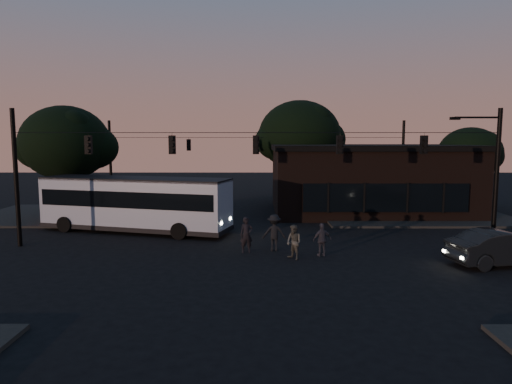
{
  "coord_description": "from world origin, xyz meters",
  "views": [
    {
      "loc": [
        0.05,
        -20.56,
        5.84
      ],
      "look_at": [
        0.0,
        4.0,
        3.0
      ],
      "focal_mm": 32.0,
      "sensor_mm": 36.0,
      "label": 1
    }
  ],
  "objects_px": {
    "bus": "(135,201)",
    "pedestrian_d": "(274,233)",
    "pedestrian_b": "(294,242)",
    "pedestrian_c": "(322,240)",
    "pedestrian_a": "(247,235)",
    "building": "(368,179)",
    "car": "(503,248)"
  },
  "relations": [
    {
      "from": "car",
      "to": "pedestrian_b",
      "type": "height_order",
      "value": "pedestrian_b"
    },
    {
      "from": "pedestrian_d",
      "to": "building",
      "type": "bearing_deg",
      "value": -122.79
    },
    {
      "from": "pedestrian_a",
      "to": "pedestrian_b",
      "type": "distance_m",
      "value": 2.7
    },
    {
      "from": "bus",
      "to": "pedestrian_c",
      "type": "relative_size",
      "value": 7.47
    },
    {
      "from": "bus",
      "to": "pedestrian_c",
      "type": "height_order",
      "value": "bus"
    },
    {
      "from": "bus",
      "to": "pedestrian_a",
      "type": "relative_size",
      "value": 6.74
    },
    {
      "from": "building",
      "to": "bus",
      "type": "relative_size",
      "value": 1.23
    },
    {
      "from": "pedestrian_d",
      "to": "car",
      "type": "bearing_deg",
      "value": 164.04
    },
    {
      "from": "building",
      "to": "pedestrian_c",
      "type": "distance_m",
      "value": 15.33
    },
    {
      "from": "bus",
      "to": "car",
      "type": "relative_size",
      "value": 2.47
    },
    {
      "from": "pedestrian_b",
      "to": "car",
      "type": "bearing_deg",
      "value": 44.77
    },
    {
      "from": "building",
      "to": "pedestrian_b",
      "type": "bearing_deg",
      "value": -115.89
    },
    {
      "from": "car",
      "to": "pedestrian_a",
      "type": "height_order",
      "value": "pedestrian_a"
    },
    {
      "from": "building",
      "to": "pedestrian_d",
      "type": "relative_size",
      "value": 8.01
    },
    {
      "from": "car",
      "to": "pedestrian_c",
      "type": "relative_size",
      "value": 3.02
    },
    {
      "from": "building",
      "to": "pedestrian_d",
      "type": "height_order",
      "value": "building"
    },
    {
      "from": "building",
      "to": "bus",
      "type": "xyz_separation_m",
      "value": [
        -16.66,
        -8.0,
        -0.77
      ]
    },
    {
      "from": "bus",
      "to": "pedestrian_b",
      "type": "distance_m",
      "value": 11.7
    },
    {
      "from": "pedestrian_a",
      "to": "pedestrian_c",
      "type": "relative_size",
      "value": 1.11
    },
    {
      "from": "bus",
      "to": "pedestrian_d",
      "type": "distance_m",
      "value": 10.0
    },
    {
      "from": "building",
      "to": "bus",
      "type": "height_order",
      "value": "building"
    },
    {
      "from": "bus",
      "to": "pedestrian_b",
      "type": "height_order",
      "value": "bus"
    },
    {
      "from": "car",
      "to": "pedestrian_b",
      "type": "distance_m",
      "value": 9.68
    },
    {
      "from": "bus",
      "to": "pedestrian_d",
      "type": "xyz_separation_m",
      "value": [
        8.62,
        -4.96,
        -0.97
      ]
    },
    {
      "from": "building",
      "to": "bus",
      "type": "distance_m",
      "value": 18.5
    },
    {
      "from": "pedestrian_c",
      "to": "pedestrian_d",
      "type": "bearing_deg",
      "value": -42.09
    },
    {
      "from": "pedestrian_a",
      "to": "pedestrian_d",
      "type": "xyz_separation_m",
      "value": [
        1.45,
        0.41,
        0.03
      ]
    },
    {
      "from": "car",
      "to": "pedestrian_a",
      "type": "distance_m",
      "value": 12.21
    },
    {
      "from": "bus",
      "to": "pedestrian_c",
      "type": "bearing_deg",
      "value": -13.6
    },
    {
      "from": "building",
      "to": "pedestrian_a",
      "type": "relative_size",
      "value": 8.28
    },
    {
      "from": "bus",
      "to": "pedestrian_a",
      "type": "xyz_separation_m",
      "value": [
        7.17,
        -5.37,
        -1.0
      ]
    },
    {
      "from": "pedestrian_b",
      "to": "pedestrian_d",
      "type": "height_order",
      "value": "pedestrian_d"
    }
  ]
}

